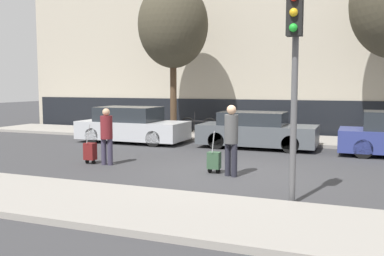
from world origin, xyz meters
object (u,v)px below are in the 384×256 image
Objects in this scene: parked_bicycle at (199,125)px; trolley_left at (90,151)px; trolley_right at (214,160)px; pedestrian_right at (231,136)px; pedestrian_left at (107,133)px; parked_car_0 at (132,126)px; traffic_light at (294,56)px; parked_car_1 at (256,131)px; bare_tree_near_crossing at (173,25)px.

trolley_left is at bearing -94.68° from parked_bicycle.
pedestrian_right is at bearing -21.25° from trolley_right.
parked_bicycle is at bearing 86.73° from pedestrian_left.
pedestrian_left is at bearing -179.91° from trolley_right.
pedestrian_right is (3.73, -0.19, 0.10)m from pedestrian_left.
trolley_left reaches higher than trolley_right.
trolley_right is (4.97, -4.55, -0.32)m from parked_car_0.
traffic_light reaches higher than trolley_left.
trolley_left is at bearing -127.78° from parked_car_1.
pedestrian_right reaches higher than trolley_left.
pedestrian_left is at bearing -68.90° from parked_car_0.
trolley_right is 0.62× the size of parked_bicycle.
bare_tree_near_crossing is (-6.39, 8.94, 2.00)m from traffic_light.
parked_bicycle is (-3.16, 7.31, 0.16)m from trolley_right.
parked_car_1 is at bearing -38.18° from parked_bicycle.
bare_tree_near_crossing is at bearing 125.56° from traffic_light.
pedestrian_right is at bearing -5.85° from pedestrian_left.
trolley_right reaches higher than parked_bicycle.
parked_car_1 is 6.14m from bare_tree_near_crossing.
parked_car_0 is 2.43× the size of parked_bicycle.
pedestrian_left reaches higher than parked_car_0.
pedestrian_right is at bearing -84.19° from parked_car_1.
pedestrian_right is 0.27× the size of bare_tree_near_crossing.
trolley_left is 8.06m from bare_tree_near_crossing.
trolley_left is at bearing 159.76° from traffic_light.
trolley_left is 3.76m from trolley_right.
traffic_light reaches higher than parked_car_1.
bare_tree_near_crossing is at bearing -145.68° from parked_bicycle.
parked_car_0 is 7.26m from pedestrian_right.
pedestrian_right reaches higher than pedestrian_left.
parked_car_0 is at bearing 104.76° from trolley_left.
pedestrian_left is 1.41× the size of trolley_left.
trolley_right is at bearing 135.36° from traffic_light.
parked_car_1 is 1.06× the size of traffic_light.
bare_tree_near_crossing reaches higher than trolley_right.
trolley_left is 0.65× the size of parked_bicycle.
parked_car_0 is at bearing -112.33° from bare_tree_near_crossing.
pedestrian_right is 0.45× the size of traffic_light.
trolley_left is 0.64× the size of pedestrian_right.
parked_car_1 is 3.83× the size of trolley_right.
pedestrian_left is 0.91× the size of parked_bicycle.
bare_tree_near_crossing is (-4.61, 6.87, 3.79)m from pedestrian_right.
trolley_left is (-3.76, -4.86, -0.26)m from parked_car_1.
pedestrian_right is (5.48, -4.75, 0.36)m from parked_car_0.
pedestrian_right is (0.51, -5.02, 0.40)m from parked_car_1.
traffic_light is (1.78, -2.07, 1.79)m from pedestrian_right.
parked_car_0 is 2.41× the size of pedestrian_right.
parked_bicycle is at bearing 34.32° from bare_tree_near_crossing.
parked_car_0 is at bearing 160.43° from pedestrian_right.
traffic_light is 11.17m from bare_tree_near_crossing.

